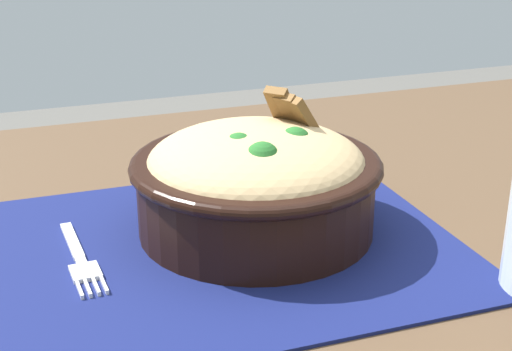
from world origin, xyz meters
The scene contains 4 objects.
table centered at (0.00, 0.00, 0.65)m, with size 1.36×0.83×0.71m.
placemat centered at (0.01, -0.02, 0.71)m, with size 0.42×0.31×0.00m, color #11194C.
bowl centered at (-0.04, -0.04, 0.76)m, with size 0.26×0.26×0.12m.
fork centered at (0.11, -0.03, 0.71)m, with size 0.02×0.13×0.00m.
Camera 1 is at (0.16, 0.51, 0.99)m, focal length 52.04 mm.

